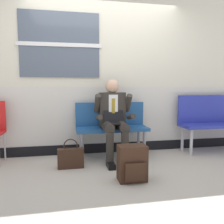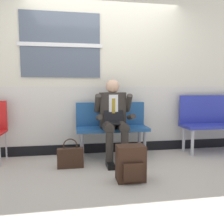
# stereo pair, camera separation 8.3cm
# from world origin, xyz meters

# --- Properties ---
(ground_plane) EXTENTS (18.00, 18.00, 0.00)m
(ground_plane) POSITION_xyz_m (0.00, 0.00, 0.00)
(ground_plane) COLOR #B2A899
(station_wall) EXTENTS (5.44, 0.17, 3.17)m
(station_wall) POSITION_xyz_m (-0.01, 0.57, 1.58)
(station_wall) COLOR beige
(station_wall) RESTS_ON ground
(bench_with_person) EXTENTS (1.13, 0.42, 0.87)m
(bench_with_person) POSITION_xyz_m (0.08, 0.29, 0.52)
(bench_with_person) COLOR navy
(bench_with_person) RESTS_ON ground
(bench_empty) EXTENTS (1.33, 0.42, 0.98)m
(bench_empty) POSITION_xyz_m (1.96, 0.30, 0.56)
(bench_empty) COLOR #28339E
(bench_empty) RESTS_ON ground
(person_seated) EXTENTS (0.57, 0.70, 1.23)m
(person_seated) POSITION_xyz_m (0.08, 0.10, 0.66)
(person_seated) COLOR #2D2823
(person_seated) RESTS_ON ground
(backpack) EXTENTS (0.34, 0.26, 0.43)m
(backpack) POSITION_xyz_m (0.14, -0.74, 0.21)
(backpack) COLOR #331E14
(backpack) RESTS_ON ground
(handbag) EXTENTS (0.36, 0.10, 0.41)m
(handbag) POSITION_xyz_m (-0.57, -0.16, 0.15)
(handbag) COLOR #331E14
(handbag) RESTS_ON ground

